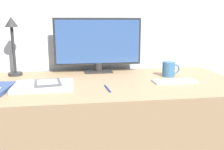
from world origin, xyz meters
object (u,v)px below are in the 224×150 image
(ereader, at_px, (48,83))
(pen, at_px, (108,88))
(keyboard, at_px, (175,81))
(coffee_mug, at_px, (169,69))
(laptop, at_px, (44,86))
(desk_lamp, at_px, (12,38))
(monitor, at_px, (98,44))

(ereader, bearing_deg, pen, -15.49)
(keyboard, xyz_separation_m, coffee_mug, (0.03, 0.17, 0.04))
(laptop, relative_size, desk_lamp, 0.84)
(pen, bearing_deg, laptop, 166.42)
(monitor, height_order, ereader, monitor)
(desk_lamp, relative_size, coffee_mug, 3.27)
(laptop, distance_m, pen, 0.36)
(monitor, relative_size, coffee_mug, 5.18)
(ereader, height_order, coffee_mug, coffee_mug)
(keyboard, bearing_deg, coffee_mug, 80.90)
(keyboard, distance_m, laptop, 0.78)
(coffee_mug, bearing_deg, monitor, 155.47)
(keyboard, distance_m, desk_lamp, 1.11)
(monitor, distance_m, pen, 0.52)
(coffee_mug, relative_size, pen, 0.87)
(laptop, xyz_separation_m, pen, (0.35, -0.09, -0.01))
(monitor, xyz_separation_m, ereader, (-0.33, -0.39, -0.18))
(monitor, xyz_separation_m, coffee_mug, (0.46, -0.21, -0.16))
(ereader, height_order, pen, ereader)
(keyboard, bearing_deg, desk_lamp, 160.55)
(ereader, distance_m, desk_lamp, 0.50)
(desk_lamp, bearing_deg, coffee_mug, -10.13)
(coffee_mug, distance_m, pen, 0.53)
(ereader, xyz_separation_m, desk_lamp, (-0.25, 0.36, 0.23))
(coffee_mug, bearing_deg, laptop, -167.15)
(monitor, distance_m, ereader, 0.54)
(laptop, relative_size, ereader, 1.74)
(ereader, bearing_deg, coffee_mug, 12.71)
(coffee_mug, bearing_deg, keyboard, -99.10)
(keyboard, relative_size, desk_lamp, 0.66)
(monitor, distance_m, keyboard, 0.61)
(keyboard, distance_m, ereader, 0.76)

